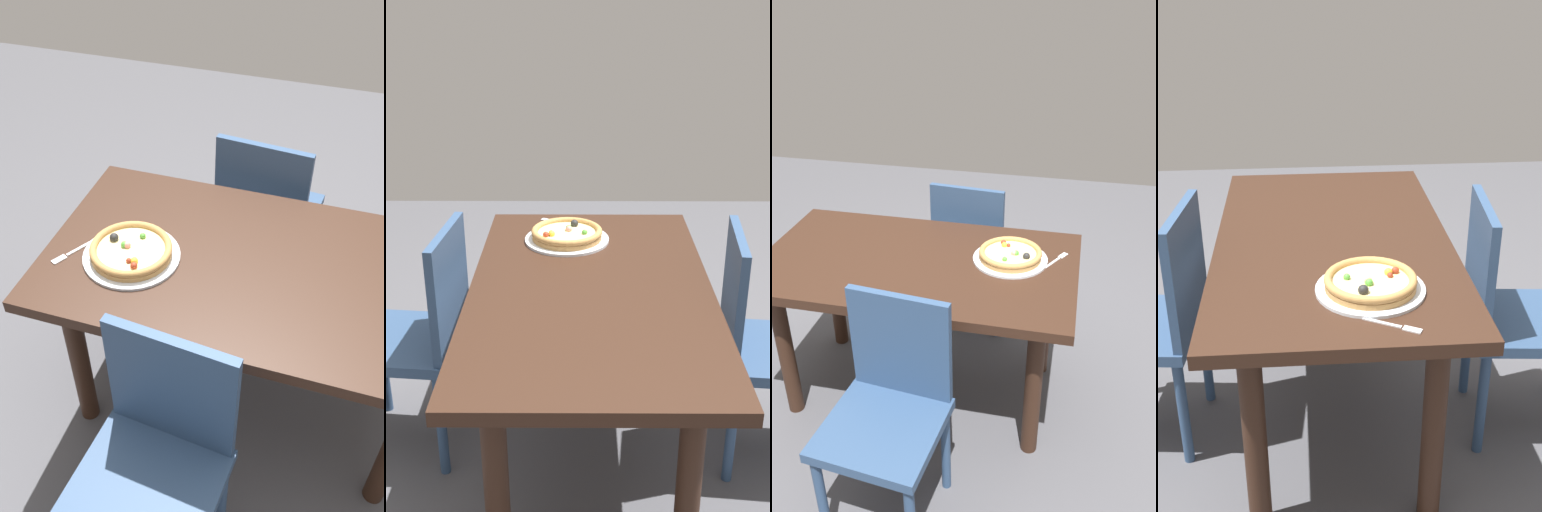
% 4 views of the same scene
% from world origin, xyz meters
% --- Properties ---
extents(ground_plane, '(6.00, 6.00, 0.00)m').
position_xyz_m(ground_plane, '(0.00, 0.00, 0.00)').
color(ground_plane, '#4C4C51').
extents(dining_table, '(1.36, 0.79, 0.72)m').
position_xyz_m(dining_table, '(0.00, 0.00, 0.62)').
color(dining_table, '#331E14').
rests_on(dining_table, ground).
extents(chair_near, '(0.44, 0.44, 0.87)m').
position_xyz_m(chair_near, '(0.07, -0.61, 0.48)').
color(chair_near, navy).
rests_on(chair_near, ground).
extents(chair_far, '(0.44, 0.44, 0.87)m').
position_xyz_m(chair_far, '(0.12, 0.61, 0.48)').
color(chair_far, navy).
rests_on(chair_far, ground).
extents(plate, '(0.32, 0.32, 0.01)m').
position_xyz_m(plate, '(0.39, 0.09, 0.73)').
color(plate, silver).
rests_on(plate, dining_table).
extents(pizza, '(0.27, 0.27, 0.05)m').
position_xyz_m(pizza, '(0.39, 0.09, 0.76)').
color(pizza, '#B78447').
rests_on(pizza, plate).
extents(fork, '(0.09, 0.15, 0.00)m').
position_xyz_m(fork, '(0.59, 0.13, 0.73)').
color(fork, silver).
rests_on(fork, dining_table).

